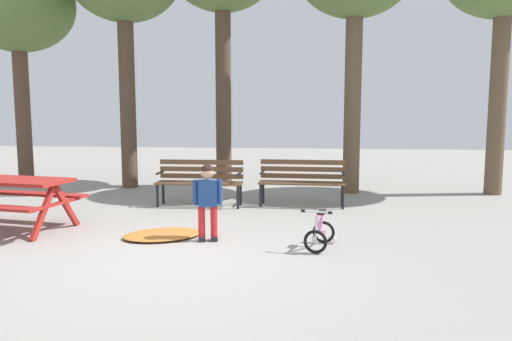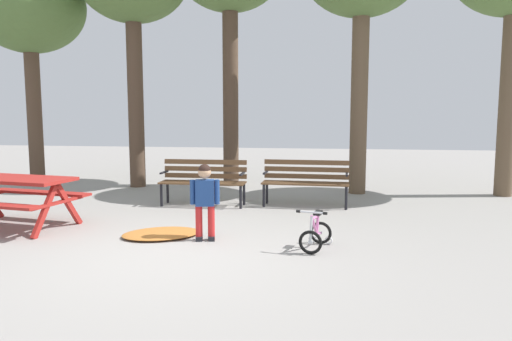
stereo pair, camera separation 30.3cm
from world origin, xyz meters
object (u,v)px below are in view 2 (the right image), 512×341
child_standing (205,196)px  park_bench_left (306,179)px  picnic_table (14,189)px  park_bench_far_left (204,178)px  kids_bicycle (316,233)px

child_standing → park_bench_left: bearing=65.3°
picnic_table → park_bench_far_left: bearing=42.0°
kids_bicycle → child_standing: bearing=172.6°
park_bench_left → kids_bicycle: size_ratio=2.63×
park_bench_far_left → child_standing: bearing=-75.1°
picnic_table → kids_bicycle: bearing=-6.6°
park_bench_far_left → park_bench_left: size_ratio=0.99×
park_bench_left → picnic_table: bearing=-151.2°
park_bench_far_left → child_standing: child_standing is taller
park_bench_left → child_standing: 2.97m
picnic_table → child_standing: 3.08m
child_standing → kids_bicycle: child_standing is taller
picnic_table → kids_bicycle: 4.62m
child_standing → kids_bicycle: (1.51, -0.19, -0.42)m
child_standing → park_bench_far_left: bearing=104.9°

